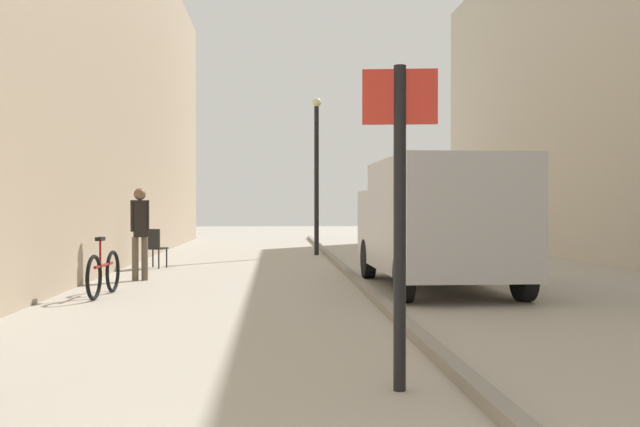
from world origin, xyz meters
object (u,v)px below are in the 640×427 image
Objects in this scene: street_sign_post at (400,198)px; cafe_chair_near_window at (154,245)px; pedestrian_mid_block at (140,227)px; bicycle_leaning at (104,273)px; lamp_post at (317,165)px; delivery_van at (436,220)px.

cafe_chair_near_window is at bearing -64.19° from street_sign_post.
street_sign_post reaches higher than cafe_chair_near_window.
pedestrian_mid_block is 2.88m from cafe_chair_near_window.
cafe_chair_near_window is at bearing 93.94° from bicycle_leaning.
street_sign_post is 0.55× the size of lamp_post.
lamp_post is 5.06× the size of cafe_chair_near_window.
lamp_post reaches higher than street_sign_post.
street_sign_post is 1.47× the size of bicycle_leaning.
cafe_chair_near_window is (-3.88, 11.60, -1.00)m from street_sign_post.
pedestrian_mid_block is 5.83m from delivery_van.
pedestrian_mid_block is 0.34× the size of delivery_van.
pedestrian_mid_block is 8.38m from lamp_post.
lamp_post reaches higher than cafe_chair_near_window.
pedestrian_mid_block is 1.96× the size of cafe_chair_near_window.
street_sign_post is 7.42m from bicycle_leaning.
delivery_van is at bearing 10.96° from bicycle_leaning.
lamp_post is (0.26, 15.98, 1.18)m from street_sign_post.
lamp_post is 2.69× the size of bicycle_leaning.
delivery_van is 3.03× the size of bicycle_leaning.
pedestrian_mid_block is 9.52m from street_sign_post.
delivery_van is at bearing -79.63° from lamp_post.
street_sign_post is 2.77× the size of cafe_chair_near_window.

